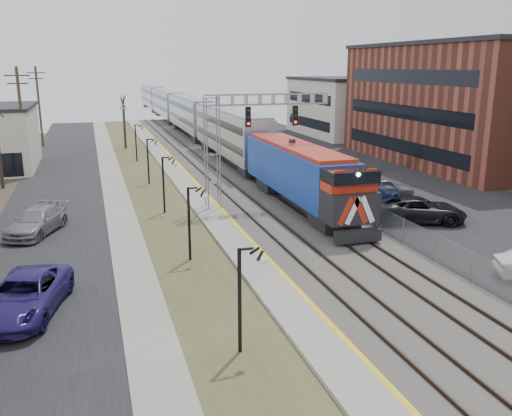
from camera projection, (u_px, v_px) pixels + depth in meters
name	position (u px, v px, depth m)	size (l,w,h in m)	color
street_west	(57.00, 198.00, 42.40)	(7.00, 120.00, 0.04)	black
sidewalk	(116.00, 194.00, 43.67)	(2.00, 120.00, 0.08)	gray
grass_median	(153.00, 191.00, 44.52)	(4.00, 120.00, 0.06)	#444625
platform	(189.00, 188.00, 45.35)	(2.00, 120.00, 0.24)	gray
ballast_bed	(247.00, 185.00, 46.76)	(8.00, 120.00, 0.20)	#595651
parking_lot	(371.00, 177.00, 50.18)	(16.00, 120.00, 0.04)	black
platform_edge	(200.00, 186.00, 45.56)	(0.24, 120.00, 0.01)	gold
track_near	(224.00, 184.00, 46.15)	(1.58, 120.00, 0.15)	#2D2119
track_far	(263.00, 182.00, 47.14)	(1.58, 120.00, 0.15)	#2D2119
train	(186.00, 114.00, 81.82)	(3.00, 108.65, 5.33)	navy
signal_gantry	(236.00, 131.00, 38.10)	(9.00, 1.07, 8.15)	gray
lampposts	(188.00, 223.00, 28.56)	(0.14, 62.14, 4.00)	black
fence	(292.00, 174.00, 47.77)	(0.04, 120.00, 1.60)	gray
bare_trees	(41.00, 157.00, 45.01)	(12.30, 42.30, 5.95)	#382D23
car_lot_c	(420.00, 210.00, 35.64)	(2.74, 5.94, 1.65)	black
car_lot_d	(370.00, 196.00, 40.08)	(2.06, 5.07, 1.47)	navy
car_lot_e	(385.00, 188.00, 42.62)	(1.78, 4.43, 1.51)	slate
car_lot_f	(347.00, 181.00, 45.48)	(1.44, 4.12, 1.36)	#0E461D
car_street_a	(24.00, 296.00, 22.39)	(2.72, 5.90, 1.64)	navy
car_street_b	(36.00, 222.00, 33.20)	(2.18, 5.37, 1.56)	gray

